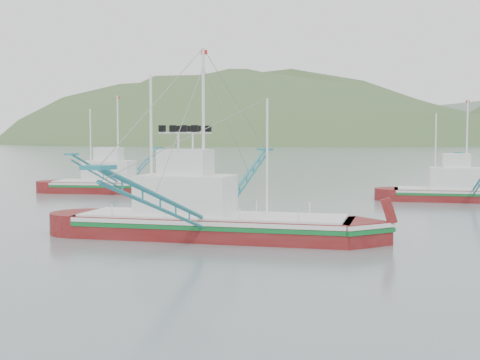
% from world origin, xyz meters
% --- Properties ---
extents(ground, '(1200.00, 1200.00, 0.00)m').
position_xyz_m(ground, '(0.00, 0.00, 0.00)').
color(ground, slate).
rests_on(ground, ground).
extents(main_boat, '(17.32, 29.96, 12.28)m').
position_xyz_m(main_boat, '(0.44, 0.96, 2.21)').
color(main_boat, '#630E0E').
rests_on(main_boat, ground).
extents(bg_boat_left, '(15.68, 26.72, 11.12)m').
position_xyz_m(bg_boat_left, '(-22.86, 23.73, 2.14)').
color(bg_boat_left, '#630E0E').
rests_on(bg_boat_left, ground).
extents(bg_boat_right, '(14.41, 24.83, 10.21)m').
position_xyz_m(bg_boat_right, '(11.52, 30.83, 1.85)').
color(bg_boat_right, '#630E0E').
rests_on(bg_boat_right, ground).
extents(headland_left, '(448.00, 308.00, 210.00)m').
position_xyz_m(headland_left, '(-180.00, 360.00, 0.00)').
color(headland_left, '#405D30').
rests_on(headland_left, ground).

